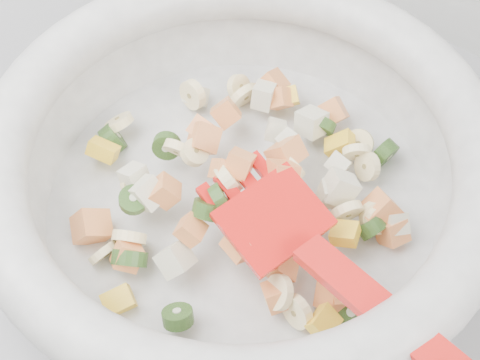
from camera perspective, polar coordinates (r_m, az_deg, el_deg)
The scene contains 1 object.
mixing_bowl at distance 0.57m, azimuth 0.06°, elevation 0.75°, with size 0.52×0.41×0.13m.
Camera 1 is at (0.21, 1.16, 1.42)m, focal length 55.00 mm.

